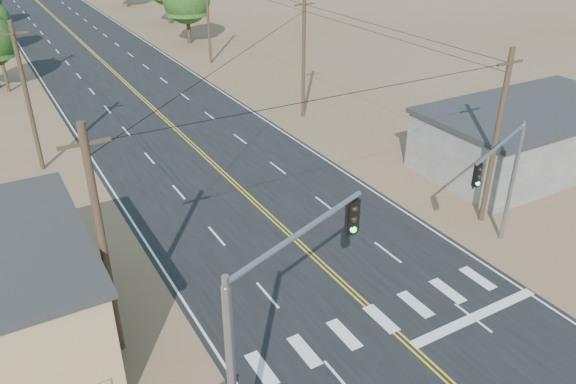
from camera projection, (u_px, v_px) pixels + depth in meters
road at (197, 148)px, 41.82m from camera, size 15.00×200.00×0.02m
building_right at (529, 137)px, 38.55m from camera, size 15.00×8.00×4.00m
utility_pole_left_near at (103, 244)px, 21.01m from camera, size 1.80×0.30×10.00m
utility_pole_left_mid at (27, 97)px, 36.34m from camera, size 1.80×0.30×10.00m
utility_pole_right_near at (496, 138)px, 30.28m from camera, size 1.80×0.30×10.00m
utility_pole_right_mid at (304, 57)px, 45.60m from camera, size 1.80×0.30×10.00m
utility_pole_right_far at (208, 16)px, 60.92m from camera, size 1.80×0.30×10.00m
signal_mast_left at (273, 321)px, 16.63m from camera, size 6.02×2.50×8.19m
signal_mast_right at (504, 173)px, 27.47m from camera, size 5.67×2.40×6.84m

